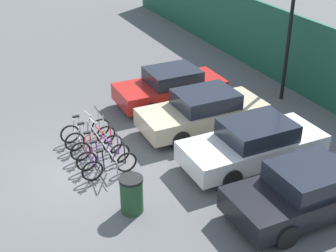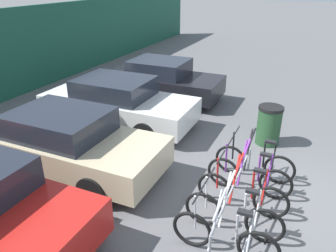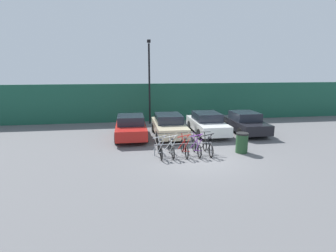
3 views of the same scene
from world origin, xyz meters
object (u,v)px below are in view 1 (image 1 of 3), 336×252
at_px(bicycle_white, 90,137).
at_px(car_red, 171,87).
at_px(bicycle_silver, 85,130).
at_px(trash_bin, 132,195).
at_px(bike_rack, 101,142).
at_px(bicycle_black, 110,165).
at_px(bicycle_red, 97,146).
at_px(car_beige, 203,111).
at_px(bicycle_purple, 103,156).
at_px(lamp_post, 292,11).
at_px(car_white, 254,144).
at_px(car_black, 305,191).

distance_m(bicycle_white, car_red, 4.27).
bearing_deg(bicycle_silver, trash_bin, 3.62).
distance_m(bike_rack, bicycle_black, 1.22).
bearing_deg(bicycle_black, bicycle_red, -178.80).
relative_size(bicycle_black, car_red, 0.41).
distance_m(bicycle_white, car_beige, 3.93).
bearing_deg(bicycle_black, bike_rack, 174.18).
distance_m(bicycle_purple, car_red, 4.97).
xyz_separation_m(bicycle_purple, car_red, (-3.18, 3.81, 0.31)).
height_order(car_beige, lamp_post, lamp_post).
distance_m(bicycle_red, bicycle_purple, 0.62).
relative_size(bicycle_red, car_white, 0.38).
xyz_separation_m(bicycle_silver, bicycle_purple, (1.84, 0.00, 0.00)).
height_order(bicycle_red, car_beige, car_beige).
distance_m(bike_rack, lamp_post, 8.45).
height_order(bicycle_white, trash_bin, bicycle_white).
relative_size(bicycle_purple, lamp_post, 0.27).
bearing_deg(bicycle_black, car_black, 47.58).
relative_size(bike_rack, bicycle_silver, 1.73).
xyz_separation_m(bicycle_red, car_white, (2.43, 4.18, 0.31)).
bearing_deg(bicycle_white, bicycle_black, -1.48).
bearing_deg(car_white, car_black, -4.34).
bearing_deg(bicycle_silver, car_beige, 78.79).
bearing_deg(car_black, car_red, -178.72).
relative_size(car_red, car_white, 0.94).
bearing_deg(lamp_post, car_black, -33.56).
bearing_deg(bike_rack, car_beige, 92.40).
bearing_deg(car_beige, bicycle_purple, -78.55).
relative_size(lamp_post, trash_bin, 6.11).
xyz_separation_m(bicycle_black, lamp_post, (-2.22, 7.97, 3.12)).
bearing_deg(trash_bin, bicycle_black, 179.35).
distance_m(bicycle_red, bicycle_black, 1.20).
distance_m(bicycle_black, lamp_post, 8.85).
distance_m(bicycle_purple, lamp_post, 8.72).
distance_m(car_beige, car_white, 2.61).
distance_m(bicycle_white, bicycle_red, 0.66).
bearing_deg(car_black, bicycle_silver, -147.32).
relative_size(bicycle_silver, bicycle_white, 1.00).
distance_m(bicycle_black, car_beige, 4.14).
height_order(bike_rack, bicycle_purple, bicycle_purple).
relative_size(bicycle_purple, trash_bin, 1.66).
height_order(car_beige, car_white, same).
height_order(car_red, car_black, same).
bearing_deg(bike_rack, bicycle_purple, -13.25).
distance_m(bicycle_white, bicycle_purple, 1.28).
height_order(bicycle_silver, bicycle_white, same).
xyz_separation_m(bicycle_white, bicycle_purple, (1.28, 0.00, 0.00)).
xyz_separation_m(car_beige, lamp_post, (-0.85, 4.08, 2.81)).
height_order(bicycle_purple, bicycle_black, same).
bearing_deg(car_black, trash_bin, -116.63).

